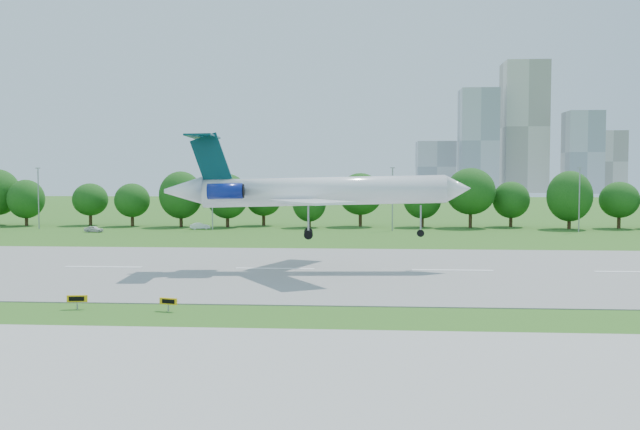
{
  "coord_description": "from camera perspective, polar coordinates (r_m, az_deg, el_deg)",
  "views": [
    {
      "loc": [
        10.87,
        -54.92,
        10.69
      ],
      "look_at": [
        5.65,
        18.0,
        6.6
      ],
      "focal_mm": 40.0,
      "sensor_mm": 36.0,
      "label": 1
    }
  ],
  "objects": [
    {
      "name": "taxiway",
      "position": [
        39.93,
        -12.15,
        -12.34
      ],
      "size": [
        400.0,
        23.0,
        0.08
      ],
      "primitive_type": "cube",
      "color": "#ADADA8",
      "rests_on": "ground"
    },
    {
      "name": "service_vehicle_b",
      "position": [
        140.09,
        -17.65,
        -1.08
      ],
      "size": [
        3.72,
        1.93,
        1.21
      ],
      "primitive_type": "imported",
      "rotation": [
        0.0,
        0.0,
        1.42
      ],
      "color": "silver",
      "rests_on": "ground"
    },
    {
      "name": "runway",
      "position": [
        81.35,
        -3.63,
        -4.33
      ],
      "size": [
        400.0,
        45.0,
        0.08
      ],
      "primitive_type": "cube",
      "color": "gray",
      "rests_on": "ground"
    },
    {
      "name": "skyline",
      "position": [
        454.82,
        15.48,
        5.58
      ],
      "size": [
        127.0,
        52.0,
        80.0
      ],
      "color": "#B2B2B7",
      "rests_on": "ground"
    },
    {
      "name": "airliner",
      "position": [
        80.08,
        -0.87,
        1.98
      ],
      "size": [
        34.67,
        25.2,
        11.86
      ],
      "rotation": [
        0.0,
        -0.02,
        0.09
      ],
      "color": "white",
      "rests_on": "ground"
    },
    {
      "name": "service_vehicle_a",
      "position": [
        142.93,
        -9.57,
        -0.87
      ],
      "size": [
        4.09,
        2.8,
        1.28
      ],
      "primitive_type": "imported",
      "rotation": [
        0.0,
        0.0,
        1.99
      ],
      "color": "white",
      "rests_on": "ground"
    },
    {
      "name": "taxi_sign_centre",
      "position": [
        57.56,
        -12.04,
        -6.78
      ],
      "size": [
        1.49,
        0.56,
        1.06
      ],
      "rotation": [
        0.0,
        0.0,
        -0.27
      ],
      "color": "gray",
      "rests_on": "ground"
    },
    {
      "name": "taxi_sign_left",
      "position": [
        60.37,
        -18.85,
        -6.37
      ],
      "size": [
        1.61,
        0.4,
        1.13
      ],
      "rotation": [
        0.0,
        0.0,
        0.13
      ],
      "color": "gray",
      "rests_on": "ground"
    },
    {
      "name": "ground",
      "position": [
        56.99,
        -7.04,
        -7.63
      ],
      "size": [
        600.0,
        600.0,
        0.0
      ],
      "primitive_type": "plane",
      "color": "#34651A",
      "rests_on": "ground"
    },
    {
      "name": "tree_line",
      "position": [
        147.39,
        -0.14,
        1.45
      ],
      "size": [
        288.4,
        8.4,
        10.4
      ],
      "color": "#382314",
      "rests_on": "ground"
    },
    {
      "name": "light_poles",
      "position": [
        137.64,
        -1.49,
        1.39
      ],
      "size": [
        175.9,
        0.25,
        12.19
      ],
      "color": "gray",
      "rests_on": "ground"
    }
  ]
}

